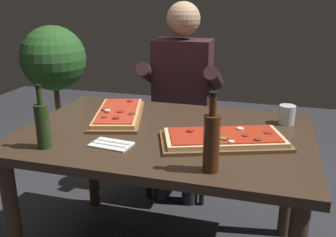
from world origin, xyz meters
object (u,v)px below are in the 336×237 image
pizza_rectangular_left (118,114)px  potted_plant_corner (55,81)px  dining_table (165,149)px  tumbler_near_camera (287,115)px  wine_bottle_dark (43,124)px  diner_chair (185,123)px  oil_bottle_amber (211,141)px  pizza_rectangular_front (224,139)px  seated_diner (181,92)px

pizza_rectangular_left → potted_plant_corner: 1.25m
dining_table → tumbler_near_camera: bearing=26.3°
wine_bottle_dark → dining_table: bearing=36.5°
diner_chair → oil_bottle_amber: bearing=-72.3°
wine_bottle_dark → tumbler_near_camera: 1.19m
dining_table → diner_chair: diner_chair is taller
pizza_rectangular_left → tumbler_near_camera: tumbler_near_camera is taller
diner_chair → wine_bottle_dark: bearing=-106.2°
pizza_rectangular_front → oil_bottle_amber: bearing=-92.2°
diner_chair → dining_table: bearing=-83.0°
pizza_rectangular_front → oil_bottle_amber: oil_bottle_amber is taller
wine_bottle_dark → tumbler_near_camera: wine_bottle_dark is taller
pizza_rectangular_front → seated_diner: 0.90m
oil_bottle_amber → potted_plant_corner: potted_plant_corner is taller
wine_bottle_dark → tumbler_near_camera: (1.02, 0.61, -0.06)m
dining_table → pizza_rectangular_front: size_ratio=2.25×
diner_chair → pizza_rectangular_front: bearing=-66.6°
dining_table → wine_bottle_dark: (-0.45, -0.33, 0.20)m
dining_table → diner_chair: bearing=97.0°
dining_table → wine_bottle_dark: bearing=-143.5°
seated_diner → potted_plant_corner: bearing=167.3°
pizza_rectangular_front → pizza_rectangular_left: bearing=160.8°
wine_bottle_dark → seated_diner: 1.13m
pizza_rectangular_front → seated_diner: seated_diner is taller
dining_table → potted_plant_corner: bearing=141.0°
pizza_rectangular_left → oil_bottle_amber: 0.78m
pizza_rectangular_left → diner_chair: bearing=74.4°
pizza_rectangular_front → wine_bottle_dark: size_ratio=2.22×
wine_bottle_dark → pizza_rectangular_front: bearing=19.5°
dining_table → wine_bottle_dark: 0.60m
pizza_rectangular_left → oil_bottle_amber: (0.59, -0.50, 0.10)m
oil_bottle_amber → pizza_rectangular_front: bearing=87.8°
oil_bottle_amber → tumbler_near_camera: oil_bottle_amber is taller
dining_table → potted_plant_corner: potted_plant_corner is taller
pizza_rectangular_front → diner_chair: 1.04m
oil_bottle_amber → seated_diner: 1.17m
tumbler_near_camera → wine_bottle_dark: bearing=-148.9°
pizza_rectangular_front → potted_plant_corner: 1.85m
wine_bottle_dark → oil_bottle_amber: size_ratio=0.91×
dining_table → pizza_rectangular_left: 0.35m
diner_chair → potted_plant_corner: (-1.12, 0.13, 0.21)m
pizza_rectangular_left → seated_diner: bearing=71.5°
pizza_rectangular_left → potted_plant_corner: (-0.92, 0.85, -0.06)m
dining_table → pizza_rectangular_front: bearing=-13.3°
tumbler_near_camera → potted_plant_corner: size_ratio=0.09×
dining_table → pizza_rectangular_front: (0.30, -0.07, 0.12)m
dining_table → seated_diner: seated_diner is taller
pizza_rectangular_front → dining_table: bearing=166.7°
oil_bottle_amber → wine_bottle_dark: bearing=177.9°
dining_table → diner_chair: size_ratio=1.61×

